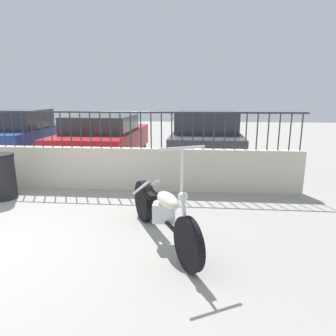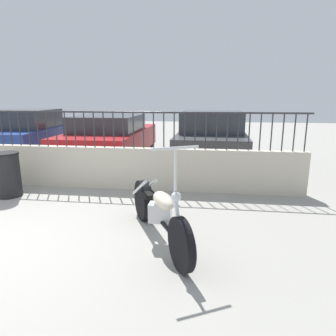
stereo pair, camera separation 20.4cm
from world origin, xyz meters
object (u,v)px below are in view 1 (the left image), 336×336
motorcycle_black (160,210)px  car_dark_grey (206,137)px  car_red (104,138)px  trash_bin (2,176)px  car_blue (18,134)px

motorcycle_black → car_dark_grey: 4.80m
car_red → car_dark_grey: car_dark_grey is taller
trash_bin → car_blue: size_ratio=0.20×
motorcycle_black → car_dark_grey: car_dark_grey is taller
car_blue → car_dark_grey: (5.62, -0.17, -0.00)m
car_blue → car_red: size_ratio=0.94×
motorcycle_black → trash_bin: 3.29m
car_dark_grey → trash_bin: bearing=133.7°
car_blue → trash_bin: bearing=-157.2°
car_blue → car_dark_grey: size_ratio=0.97×
trash_bin → car_blue: car_blue is taller
car_blue → car_dark_grey: bearing=-96.4°
car_red → trash_bin: bearing=165.7°
trash_bin → car_red: 3.56m
car_red → motorcycle_black: bearing=-155.7°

